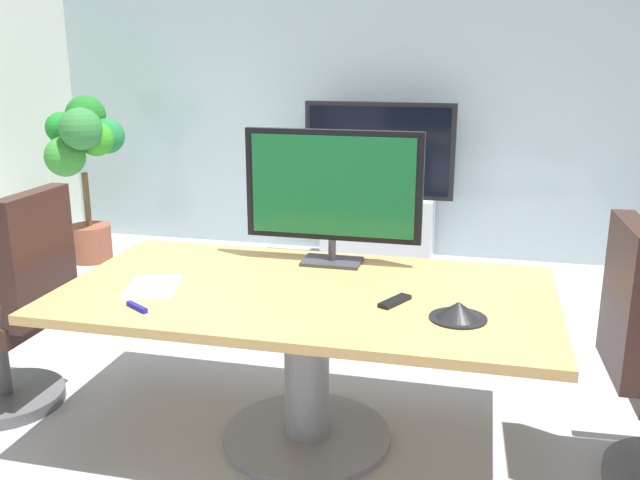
% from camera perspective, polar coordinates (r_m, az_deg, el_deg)
% --- Properties ---
extents(ground_plane, '(7.06, 7.06, 0.00)m').
position_cam_1_polar(ground_plane, '(3.43, -1.23, -14.52)').
color(ground_plane, '#99999E').
extents(wall_back_glass_partition, '(6.06, 0.10, 2.63)m').
position_cam_1_polar(wall_back_glass_partition, '(5.91, 6.16, 11.49)').
color(wall_back_glass_partition, '#9EB2B7').
rests_on(wall_back_glass_partition, ground).
extents(conference_table, '(2.09, 1.13, 0.72)m').
position_cam_1_polar(conference_table, '(3.05, -1.10, -7.15)').
color(conference_table, '#B2894C').
rests_on(conference_table, ground).
extents(office_chair_left, '(0.60, 0.57, 1.09)m').
position_cam_1_polar(office_chair_left, '(3.66, -23.85, -6.02)').
color(office_chair_left, '#4C4C51').
rests_on(office_chair_left, ground).
extents(tv_monitor, '(0.84, 0.18, 0.64)m').
position_cam_1_polar(tv_monitor, '(3.25, 1.05, 4.18)').
color(tv_monitor, '#333338').
rests_on(tv_monitor, conference_table).
extents(wall_display_unit, '(1.20, 0.36, 1.31)m').
position_cam_1_polar(wall_display_unit, '(5.70, 4.78, 2.50)').
color(wall_display_unit, '#B7BABC').
rests_on(wall_display_unit, ground).
extents(potted_plant, '(0.56, 0.71, 1.34)m').
position_cam_1_polar(potted_plant, '(5.95, -18.77, 6.75)').
color(potted_plant, brown).
rests_on(potted_plant, ground).
extents(conference_phone, '(0.22, 0.22, 0.07)m').
position_cam_1_polar(conference_phone, '(2.70, 11.28, -5.76)').
color(conference_phone, black).
rests_on(conference_phone, conference_table).
extents(remote_control, '(0.12, 0.17, 0.02)m').
position_cam_1_polar(remote_control, '(2.83, 6.15, -5.01)').
color(remote_control, black).
rests_on(remote_control, conference_table).
extents(whiteboard_marker, '(0.12, 0.09, 0.02)m').
position_cam_1_polar(whiteboard_marker, '(2.84, -14.78, -5.35)').
color(whiteboard_marker, '#1919A5').
rests_on(whiteboard_marker, conference_table).
extents(paper_notepad, '(0.28, 0.35, 0.01)m').
position_cam_1_polar(paper_notepad, '(3.08, -13.56, -3.74)').
color(paper_notepad, white).
rests_on(paper_notepad, conference_table).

